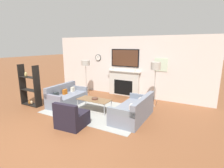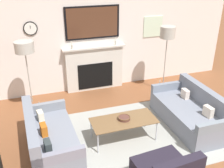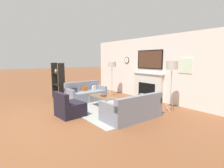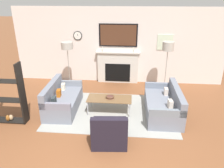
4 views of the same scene
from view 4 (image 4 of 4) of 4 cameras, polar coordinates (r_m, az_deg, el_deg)
ground_plane at (r=4.57m, az=-2.51°, el=-19.79°), size 60.00×60.00×0.00m
fireplace_wall at (r=7.99m, az=1.64°, el=9.09°), size 7.60×0.28×2.70m
area_rug at (r=6.22m, az=0.02°, el=-7.13°), size 3.46×2.32×0.01m
couch_left at (r=6.37m, az=-12.94°, el=-4.19°), size 0.86×1.66×0.80m
couch_right at (r=6.14m, az=13.44°, el=-5.40°), size 0.88×1.77×0.76m
armchair at (r=4.90m, az=-0.67°, el=-12.49°), size 0.82×0.81×0.77m
coffee_table at (r=6.00m, az=-0.66°, el=-3.98°), size 1.21×0.56×0.43m
decorative_bowl at (r=5.99m, az=-0.52°, el=-3.39°), size 0.23×0.23×0.06m
floor_lamp_left at (r=7.44m, az=-11.66°, el=9.61°), size 0.39×0.39×1.63m
floor_lamp_right at (r=7.21m, az=14.46°, el=9.33°), size 0.36×0.36×1.70m
shelf_unit at (r=6.05m, az=-25.97°, el=-2.86°), size 0.90×0.28×1.59m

